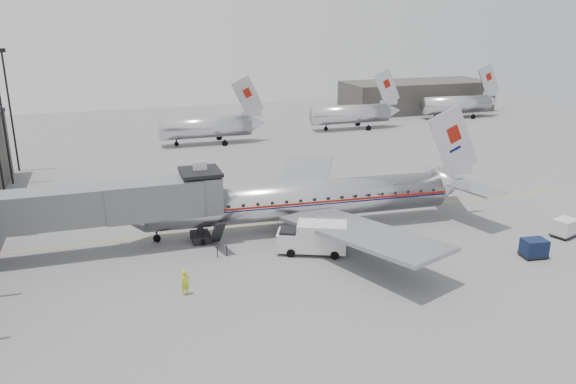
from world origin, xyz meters
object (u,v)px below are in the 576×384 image
service_van (313,237)px  baggage_cart_white (564,227)px  airliner (307,200)px  ramp_worker (185,283)px  baggage_cart_navy (534,248)px

service_van → baggage_cart_white: (22.78, -3.57, -0.53)m
airliner → service_van: bearing=-101.4°
service_van → ramp_worker: 11.90m
airliner → ramp_worker: bearing=-139.1°
airliner → baggage_cart_white: bearing=-20.0°
baggage_cart_navy → ramp_worker: 28.30m
airliner → baggage_cart_white: airliner is taller
airliner → ramp_worker: airliner is taller
baggage_cart_navy → baggage_cart_white: 6.43m
baggage_cart_white → ramp_worker: (-33.97, -0.46, 0.04)m
airliner → baggage_cart_white: (21.27, -9.25, -1.90)m
ramp_worker → service_van: bearing=-5.1°
baggage_cart_navy → ramp_worker: bearing=-177.7°
service_van → baggage_cart_navy: size_ratio=2.83×
airliner → service_van: size_ratio=5.72×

